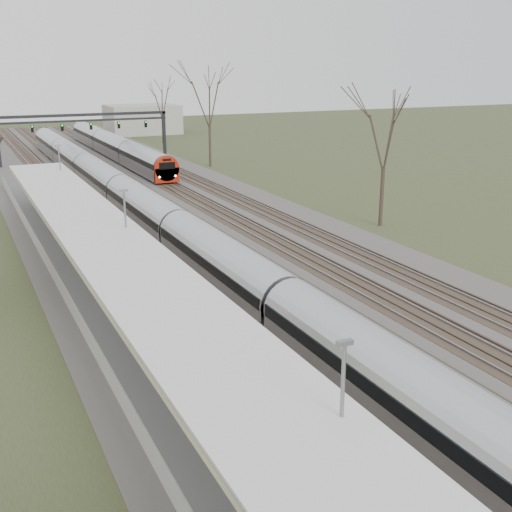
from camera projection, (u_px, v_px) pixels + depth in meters
The scene contains 8 objects.
track_bed at pixel (158, 209), 54.98m from camera, with size 24.00×160.00×0.22m.
platform at pixel (90, 279), 35.89m from camera, with size 3.50×69.00×1.00m, color #9E9B93.
canopy at pixel (104, 239), 31.00m from camera, with size 4.10×50.00×3.11m.
signal_gantry at pixel (85, 123), 79.50m from camera, with size 21.00×0.59×6.08m.
tree_east_far at pixel (385, 131), 47.31m from camera, with size 5.00×5.00×10.30m.
train_near at pixel (122, 193), 54.34m from camera, with size 2.62×90.21×3.05m.
train_far at pixel (115, 146), 84.62m from camera, with size 2.62×45.21×3.05m.
passenger at pixel (292, 494), 15.96m from camera, with size 0.59×0.38×1.61m, color navy.
Camera 1 is at (-15.26, 2.81, 12.10)m, focal length 45.00 mm.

